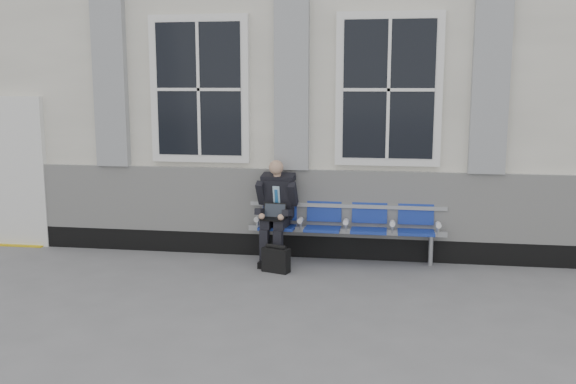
# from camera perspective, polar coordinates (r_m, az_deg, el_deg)

# --- Properties ---
(ground) EXTENTS (70.00, 70.00, 0.00)m
(ground) POSITION_cam_1_polar(r_m,az_deg,el_deg) (7.32, 5.66, -8.98)
(ground) COLOR slate
(ground) RESTS_ON ground
(station_building) EXTENTS (14.40, 4.40, 4.49)m
(station_building) POSITION_cam_1_polar(r_m,az_deg,el_deg) (10.41, 6.91, 8.98)
(station_building) COLOR silver
(station_building) RESTS_ON ground
(bench) EXTENTS (2.60, 0.47, 0.91)m
(bench) POSITION_cam_1_polar(r_m,az_deg,el_deg) (8.46, 5.19, -2.54)
(bench) COLOR #9EA0A3
(bench) RESTS_ON ground
(businessman) EXTENTS (0.54, 0.73, 1.35)m
(businessman) POSITION_cam_1_polar(r_m,az_deg,el_deg) (8.41, -1.04, -1.29)
(businessman) COLOR black
(businessman) RESTS_ON ground
(briefcase) EXTENTS (0.37, 0.24, 0.35)m
(briefcase) POSITION_cam_1_polar(r_m,az_deg,el_deg) (8.05, -1.07, -6.01)
(briefcase) COLOR black
(briefcase) RESTS_ON ground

